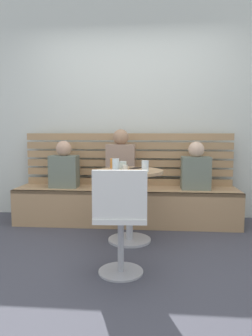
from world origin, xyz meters
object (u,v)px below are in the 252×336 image
(booth_bench, at_px, (126,206))
(cup_espresso_small, at_px, (125,168))
(cup_glass_short, at_px, (123,165))
(plate_small, at_px, (113,172))
(cup_glass_tall, at_px, (116,165))
(cafe_table, at_px, (130,192))
(person_adult, at_px, (121,162))
(cup_tumbler_orange, at_px, (113,163))
(cup_water_clear, at_px, (145,166))
(white_chair, at_px, (120,218))
(person_child_left, at_px, (64,167))
(person_child_middle, at_px, (196,169))
(phone_on_table, at_px, (136,168))

(booth_bench, relative_size, cup_espresso_small, 48.21)
(cup_glass_short, relative_size, plate_small, 0.47)
(cup_espresso_small, distance_m, cup_glass_tall, 0.10)
(cafe_table, relative_size, person_adult, 1.03)
(cup_tumbler_orange, relative_size, cup_espresso_small, 1.79)
(cup_water_clear, bearing_deg, cup_espresso_small, 157.98)
(cup_tumbler_orange, bearing_deg, cup_glass_short, -40.51)
(white_chair, relative_size, cup_espresso_small, 15.18)
(cafe_table, bearing_deg, person_child_left, 143.30)
(person_child_left, relative_size, cup_glass_tall, 4.80)
(person_child_middle, bearing_deg, cup_espresso_small, -139.08)
(cup_water_clear, bearing_deg, white_chair, -103.64)
(cup_tumbler_orange, bearing_deg, person_adult, 85.61)
(cafe_table, relative_size, cup_glass_short, 9.25)
(booth_bench, height_order, cup_espresso_small, cup_espresso_small)
(cup_tumbler_orange, relative_size, cup_water_clear, 0.91)
(cup_glass_short, bearing_deg, person_adult, 98.12)
(person_child_left, bearing_deg, cafe_table, -36.70)
(cafe_table, height_order, cup_glass_short, cup_glass_short)
(white_chair, distance_m, cup_tumbler_orange, 1.08)
(booth_bench, distance_m, person_child_middle, 0.96)
(cup_tumbler_orange, bearing_deg, white_chair, -79.88)
(person_child_left, bearing_deg, person_adult, -0.50)
(cup_tumbler_orange, distance_m, phone_on_table, 0.25)
(cafe_table, relative_size, person_child_left, 1.28)
(cup_glass_tall, bearing_deg, booth_bench, 86.22)
(white_chair, distance_m, person_adult, 1.49)
(cup_tumbler_orange, bearing_deg, phone_on_table, -7.56)
(person_child_left, height_order, cup_glass_short, person_child_left)
(person_child_middle, relative_size, plate_small, 3.36)
(person_child_middle, bearing_deg, cup_glass_tall, -141.73)
(cup_tumbler_orange, height_order, cup_water_clear, cup_water_clear)
(plate_small, relative_size, phone_on_table, 1.21)
(booth_bench, height_order, phone_on_table, phone_on_table)
(plate_small, bearing_deg, booth_bench, 86.45)
(white_chair, bearing_deg, phone_on_table, 86.34)
(cup_water_clear, distance_m, phone_on_table, 0.31)
(person_adult, relative_size, cup_espresso_small, 12.80)
(cup_espresso_small, height_order, cup_glass_tall, cup_glass_tall)
(phone_on_table, bearing_deg, cup_glass_tall, 81.94)
(plate_small, bearing_deg, cup_water_clear, 12.70)
(person_adult, height_order, cup_water_clear, person_adult)
(cup_glass_short, xyz_separation_m, plate_small, (-0.06, -0.29, -0.03))
(white_chair, relative_size, cup_tumbler_orange, 8.50)
(cafe_table, xyz_separation_m, person_child_middle, (0.74, 0.65, 0.17))
(cup_glass_tall, relative_size, cup_glass_short, 1.50)
(cup_glass_short, bearing_deg, plate_small, -102.06)
(cup_glass_short, bearing_deg, cup_water_clear, -42.76)
(cup_tumbler_orange, bearing_deg, person_child_left, 146.49)
(cup_tumbler_orange, bearing_deg, cup_glass_tall, -77.51)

